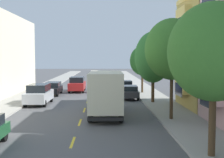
{
  "coord_description": "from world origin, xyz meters",
  "views": [
    {
      "loc": [
        1.64,
        -9.19,
        4.49
      ],
      "look_at": [
        2.62,
        27.04,
        1.93
      ],
      "focal_mm": 49.92,
      "sensor_mm": 36.0,
      "label": 1
    }
  ],
  "objects_px": {
    "parked_wagon_black": "(53,88)",
    "parked_suv_silver": "(39,94)",
    "parked_sedan_sky": "(116,75)",
    "parked_sedan_charcoal": "(130,92)",
    "delivery_box_truck": "(106,91)",
    "street_tree_nearest": "(214,52)",
    "street_tree_third": "(153,57)",
    "moving_red_sedan": "(77,84)",
    "street_tree_second": "(172,49)",
    "parked_sedan_navy": "(125,86)",
    "street_tree_farthest": "(142,61)"
  },
  "relations": [
    {
      "from": "parked_wagon_black",
      "to": "parked_suv_silver",
      "type": "relative_size",
      "value": 0.97
    },
    {
      "from": "parked_sedan_navy",
      "to": "parked_suv_silver",
      "type": "distance_m",
      "value": 14.2
    },
    {
      "from": "parked_sedan_navy",
      "to": "parked_suv_silver",
      "type": "height_order",
      "value": "parked_suv_silver"
    },
    {
      "from": "parked_wagon_black",
      "to": "parked_sedan_navy",
      "type": "height_order",
      "value": "parked_wagon_black"
    },
    {
      "from": "parked_sedan_charcoal",
      "to": "parked_sedan_navy",
      "type": "xyz_separation_m",
      "value": [
        0.02,
        7.11,
        0.0
      ]
    },
    {
      "from": "parked_sedan_sky",
      "to": "street_tree_nearest",
      "type": "bearing_deg",
      "value": -87.48
    },
    {
      "from": "street_tree_farthest",
      "to": "parked_suv_silver",
      "type": "height_order",
      "value": "street_tree_farthest"
    },
    {
      "from": "street_tree_nearest",
      "to": "parked_suv_silver",
      "type": "height_order",
      "value": "street_tree_nearest"
    },
    {
      "from": "delivery_box_truck",
      "to": "moving_red_sedan",
      "type": "xyz_separation_m",
      "value": [
        -3.6,
        16.63,
        -0.93
      ]
    },
    {
      "from": "parked_wagon_black",
      "to": "parked_sedan_navy",
      "type": "bearing_deg",
      "value": 21.37
    },
    {
      "from": "delivery_box_truck",
      "to": "parked_sedan_sky",
      "type": "xyz_separation_m",
      "value": [
        2.4,
        39.76,
        -1.17
      ]
    },
    {
      "from": "delivery_box_truck",
      "to": "parked_wagon_black",
      "type": "relative_size",
      "value": 1.67
    },
    {
      "from": "parked_wagon_black",
      "to": "street_tree_third",
      "type": "bearing_deg",
      "value": -33.48
    },
    {
      "from": "street_tree_nearest",
      "to": "street_tree_third",
      "type": "height_order",
      "value": "street_tree_third"
    },
    {
      "from": "street_tree_second",
      "to": "parked_sedan_charcoal",
      "type": "distance_m",
      "value": 12.68
    },
    {
      "from": "moving_red_sedan",
      "to": "parked_sedan_sky",
      "type": "bearing_deg",
      "value": 75.46
    },
    {
      "from": "street_tree_nearest",
      "to": "street_tree_farthest",
      "type": "relative_size",
      "value": 1.18
    },
    {
      "from": "parked_wagon_black",
      "to": "street_tree_second",
      "type": "bearing_deg",
      "value": -54.89
    },
    {
      "from": "street_tree_nearest",
      "to": "delivery_box_truck",
      "type": "height_order",
      "value": "street_tree_nearest"
    },
    {
      "from": "street_tree_nearest",
      "to": "parked_sedan_sky",
      "type": "xyz_separation_m",
      "value": [
        -2.2,
        50.1,
        -3.96
      ]
    },
    {
      "from": "parked_sedan_navy",
      "to": "parked_sedan_charcoal",
      "type": "bearing_deg",
      "value": -90.15
    },
    {
      "from": "parked_wagon_black",
      "to": "parked_suv_silver",
      "type": "xyz_separation_m",
      "value": [
        -0.06,
        -7.54,
        0.18
      ]
    },
    {
      "from": "parked_sedan_sky",
      "to": "parked_sedan_charcoal",
      "type": "bearing_deg",
      "value": -89.53
    },
    {
      "from": "street_tree_third",
      "to": "delivery_box_truck",
      "type": "xyz_separation_m",
      "value": [
        -4.6,
        -6.14,
        -2.55
      ]
    },
    {
      "from": "street_tree_second",
      "to": "parked_suv_silver",
      "type": "relative_size",
      "value": 1.46
    },
    {
      "from": "delivery_box_truck",
      "to": "parked_wagon_black",
      "type": "bearing_deg",
      "value": 115.09
    },
    {
      "from": "parked_sedan_charcoal",
      "to": "moving_red_sedan",
      "type": "height_order",
      "value": "moving_red_sedan"
    },
    {
      "from": "street_tree_second",
      "to": "parked_wagon_black",
      "type": "relative_size",
      "value": 1.5
    },
    {
      "from": "parked_sedan_charcoal",
      "to": "parked_sedan_navy",
      "type": "relative_size",
      "value": 1.0
    },
    {
      "from": "street_tree_third",
      "to": "street_tree_farthest",
      "type": "bearing_deg",
      "value": 90.0
    },
    {
      "from": "street_tree_second",
      "to": "parked_sedan_charcoal",
      "type": "bearing_deg",
      "value": 99.43
    },
    {
      "from": "street_tree_second",
      "to": "parked_sedan_navy",
      "type": "distance_m",
      "value": 19.46
    },
    {
      "from": "street_tree_nearest",
      "to": "parked_wagon_black",
      "type": "relative_size",
      "value": 1.43
    },
    {
      "from": "parked_suv_silver",
      "to": "moving_red_sedan",
      "type": "xyz_separation_m",
      "value": [
        2.69,
        10.86,
        0.0
      ]
    },
    {
      "from": "street_tree_third",
      "to": "parked_sedan_charcoal",
      "type": "distance_m",
      "value": 5.49
    },
    {
      "from": "parked_suv_silver",
      "to": "parked_sedan_charcoal",
      "type": "bearing_deg",
      "value": 23.61
    },
    {
      "from": "street_tree_third",
      "to": "parked_wagon_black",
      "type": "height_order",
      "value": "street_tree_third"
    },
    {
      "from": "street_tree_farthest",
      "to": "parked_sedan_charcoal",
      "type": "height_order",
      "value": "street_tree_farthest"
    },
    {
      "from": "street_tree_third",
      "to": "delivery_box_truck",
      "type": "distance_m",
      "value": 8.09
    },
    {
      "from": "street_tree_nearest",
      "to": "street_tree_third",
      "type": "bearing_deg",
      "value": 90.0
    },
    {
      "from": "parked_suv_silver",
      "to": "moving_red_sedan",
      "type": "distance_m",
      "value": 11.19
    },
    {
      "from": "street_tree_farthest",
      "to": "parked_wagon_black",
      "type": "xyz_separation_m",
      "value": [
        -10.83,
        -1.07,
        -3.24
      ]
    },
    {
      "from": "parked_suv_silver",
      "to": "moving_red_sedan",
      "type": "relative_size",
      "value": 1.01
    },
    {
      "from": "street_tree_third",
      "to": "moving_red_sedan",
      "type": "bearing_deg",
      "value": 128.02
    },
    {
      "from": "street_tree_third",
      "to": "parked_sedan_sky",
      "type": "relative_size",
      "value": 1.49
    },
    {
      "from": "street_tree_second",
      "to": "delivery_box_truck",
      "type": "relative_size",
      "value": 0.9
    },
    {
      "from": "parked_sedan_navy",
      "to": "moving_red_sedan",
      "type": "bearing_deg",
      "value": -178.56
    },
    {
      "from": "parked_sedan_charcoal",
      "to": "parked_wagon_black",
      "type": "bearing_deg",
      "value": 157.76
    },
    {
      "from": "parked_sedan_sky",
      "to": "parked_wagon_black",
      "type": "distance_m",
      "value": 27.83
    },
    {
      "from": "street_tree_second",
      "to": "moving_red_sedan",
      "type": "height_order",
      "value": "street_tree_second"
    }
  ]
}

